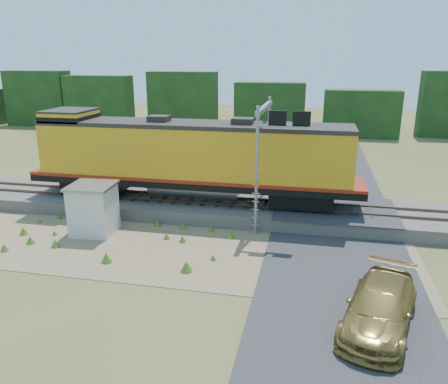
% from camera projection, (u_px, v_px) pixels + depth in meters
% --- Properties ---
extents(ground, '(140.00, 140.00, 0.00)m').
position_uv_depth(ground, '(194.00, 254.00, 21.76)').
color(ground, '#475123').
rests_on(ground, ground).
extents(ballast, '(70.00, 5.00, 0.80)m').
position_uv_depth(ballast, '(219.00, 208.00, 27.25)').
color(ballast, slate).
rests_on(ballast, ground).
extents(rails, '(70.00, 1.54, 0.16)m').
position_uv_depth(rails, '(219.00, 201.00, 27.11)').
color(rails, brown).
rests_on(rails, ballast).
extents(dirt_shoulder, '(26.00, 8.00, 0.03)m').
position_uv_depth(dirt_shoulder, '(159.00, 246.00, 22.62)').
color(dirt_shoulder, '#8C7754').
rests_on(dirt_shoulder, ground).
extents(road, '(7.00, 66.00, 0.86)m').
position_uv_depth(road, '(337.00, 259.00, 21.05)').
color(road, '#38383A').
rests_on(road, ground).
extents(tree_line_north, '(130.00, 3.00, 6.50)m').
position_uv_depth(tree_line_north, '(273.00, 109.00, 56.39)').
color(tree_line_north, '#163212').
rests_on(tree_line_north, ground).
extents(weed_clumps, '(15.00, 6.20, 0.56)m').
position_uv_depth(weed_clumps, '(129.00, 247.00, 22.54)').
color(weed_clumps, '#3F681D').
rests_on(weed_clumps, ground).
extents(locomotive, '(20.54, 3.13, 5.30)m').
position_uv_depth(locomotive, '(188.00, 157.00, 26.71)').
color(locomotive, black).
rests_on(locomotive, rails).
extents(shed, '(2.53, 2.53, 2.80)m').
position_uv_depth(shed, '(94.00, 209.00, 24.02)').
color(shed, silver).
rests_on(shed, ground).
extents(signal_gantry, '(2.79, 6.20, 7.05)m').
position_uv_depth(signal_gantry, '(269.00, 133.00, 24.60)').
color(signal_gantry, gray).
rests_on(signal_gantry, ground).
extents(car, '(3.64, 5.84, 1.58)m').
position_uv_depth(car, '(380.00, 307.00, 15.68)').
color(car, olive).
rests_on(car, ground).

